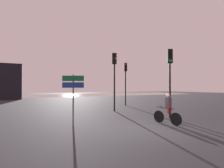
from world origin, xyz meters
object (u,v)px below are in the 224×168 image
traffic_light_center (114,71)px  traffic_light_far_right (125,76)px  direction_sign_post (73,90)px  traffic_light_near_right (170,70)px  cyclist (168,109)px

traffic_light_center → traffic_light_far_right: size_ratio=1.04×
traffic_light_far_right → direction_sign_post: bearing=61.5°
traffic_light_center → traffic_light_near_right: bearing=77.9°
traffic_light_near_right → traffic_light_center: bearing=-45.8°
traffic_light_center → cyclist: traffic_light_center is taller
traffic_light_near_right → direction_sign_post: traffic_light_near_right is taller
traffic_light_far_right → traffic_light_center: bearing=65.1°
traffic_light_far_right → traffic_light_near_right: size_ratio=1.05×
traffic_light_center → direction_sign_post: 6.05m
direction_sign_post → cyclist: 5.07m
direction_sign_post → traffic_light_far_right: bearing=-109.3°
cyclist → traffic_light_far_right: bearing=60.7°
traffic_light_center → traffic_light_far_right: traffic_light_center is taller
traffic_light_near_right → cyclist: traffic_light_near_right is taller
traffic_light_center → cyclist: bearing=58.8°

